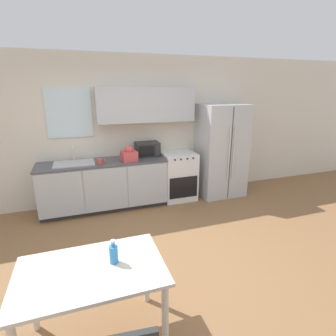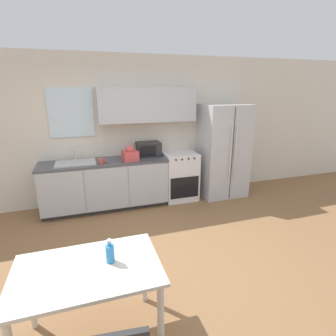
{
  "view_description": "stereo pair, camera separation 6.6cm",
  "coord_description": "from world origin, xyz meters",
  "px_view_note": "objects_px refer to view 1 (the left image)",
  "views": [
    {
      "loc": [
        -0.75,
        -2.76,
        2.12
      ],
      "look_at": [
        0.38,
        0.53,
        1.05
      ],
      "focal_mm": 28.0,
      "sensor_mm": 36.0,
      "label": 1
    },
    {
      "loc": [
        -0.68,
        -2.78,
        2.12
      ],
      "look_at": [
        0.38,
        0.53,
        1.05
      ],
      "focal_mm": 28.0,
      "sensor_mm": 36.0,
      "label": 2
    }
  ],
  "objects_px": {
    "oven_range": "(178,175)",
    "dining_table": "(92,281)",
    "refrigerator": "(221,151)",
    "coffee_mug": "(100,161)",
    "drink_bottle": "(114,253)",
    "microwave": "(147,149)"
  },
  "relations": [
    {
      "from": "oven_range",
      "to": "dining_table",
      "type": "bearing_deg",
      "value": -123.34
    },
    {
      "from": "microwave",
      "to": "drink_bottle",
      "type": "height_order",
      "value": "microwave"
    },
    {
      "from": "refrigerator",
      "to": "microwave",
      "type": "height_order",
      "value": "refrigerator"
    },
    {
      "from": "microwave",
      "to": "dining_table",
      "type": "xyz_separation_m",
      "value": [
        -1.2,
        -2.83,
        -0.38
      ]
    },
    {
      "from": "coffee_mug",
      "to": "microwave",
      "type": "bearing_deg",
      "value": 17.57
    },
    {
      "from": "oven_range",
      "to": "refrigerator",
      "type": "height_order",
      "value": "refrigerator"
    },
    {
      "from": "microwave",
      "to": "coffee_mug",
      "type": "distance_m",
      "value": 0.94
    },
    {
      "from": "coffee_mug",
      "to": "refrigerator",
      "type": "bearing_deg",
      "value": 2.64
    },
    {
      "from": "oven_range",
      "to": "coffee_mug",
      "type": "bearing_deg",
      "value": -173.72
    },
    {
      "from": "oven_range",
      "to": "refrigerator",
      "type": "distance_m",
      "value": 1.01
    },
    {
      "from": "coffee_mug",
      "to": "dining_table",
      "type": "distance_m",
      "value": 2.58
    },
    {
      "from": "refrigerator",
      "to": "drink_bottle",
      "type": "distance_m",
      "value": 3.62
    },
    {
      "from": "microwave",
      "to": "drink_bottle",
      "type": "bearing_deg",
      "value": -109.98
    },
    {
      "from": "microwave",
      "to": "dining_table",
      "type": "distance_m",
      "value": 3.1
    },
    {
      "from": "oven_range",
      "to": "microwave",
      "type": "distance_m",
      "value": 0.8
    },
    {
      "from": "coffee_mug",
      "to": "dining_table",
      "type": "height_order",
      "value": "coffee_mug"
    },
    {
      "from": "oven_range",
      "to": "dining_table",
      "type": "xyz_separation_m",
      "value": [
        -1.78,
        -2.7,
        0.17
      ]
    },
    {
      "from": "refrigerator",
      "to": "microwave",
      "type": "distance_m",
      "value": 1.49
    },
    {
      "from": "refrigerator",
      "to": "coffee_mug",
      "type": "distance_m",
      "value": 2.37
    },
    {
      "from": "microwave",
      "to": "coffee_mug",
      "type": "bearing_deg",
      "value": -162.43
    },
    {
      "from": "coffee_mug",
      "to": "drink_bottle",
      "type": "bearing_deg",
      "value": -92.82
    },
    {
      "from": "microwave",
      "to": "coffee_mug",
      "type": "xyz_separation_m",
      "value": [
        -0.89,
        -0.28,
        -0.08
      ]
    }
  ]
}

